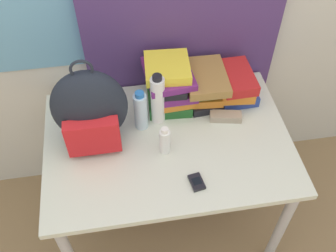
# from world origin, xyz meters

# --- Properties ---
(desk) EXTENTS (1.13, 0.78, 0.76)m
(desk) POSITION_xyz_m (0.00, 0.39, 0.66)
(desk) COLOR beige
(desk) RESTS_ON ground_plane
(backpack) EXTENTS (0.33, 0.21, 0.45)m
(backpack) POSITION_xyz_m (-0.33, 0.46, 0.95)
(backpack) COLOR #1E232D
(backpack) RESTS_ON desk
(book_stack_left) EXTENTS (0.24, 0.28, 0.25)m
(book_stack_left) POSITION_xyz_m (0.04, 0.63, 0.89)
(book_stack_left) COLOR #1E5623
(book_stack_left) RESTS_ON desk
(book_stack_center) EXTENTS (0.21, 0.28, 0.17)m
(book_stack_center) POSITION_xyz_m (0.22, 0.63, 0.85)
(book_stack_center) COLOR black
(book_stack_center) RESTS_ON desk
(book_stack_right) EXTENTS (0.20, 0.28, 0.16)m
(book_stack_right) POSITION_xyz_m (0.38, 0.63, 0.84)
(book_stack_right) COLOR navy
(book_stack_right) RESTS_ON desk
(water_bottle) EXTENTS (0.06, 0.06, 0.22)m
(water_bottle) POSITION_xyz_m (-0.11, 0.50, 0.87)
(water_bottle) COLOR silver
(water_bottle) RESTS_ON desk
(sports_bottle) EXTENTS (0.07, 0.07, 0.28)m
(sports_bottle) POSITION_xyz_m (-0.03, 0.52, 0.90)
(sports_bottle) COLOR white
(sports_bottle) RESTS_ON desk
(sunscreen_bottle) EXTENTS (0.05, 0.05, 0.15)m
(sunscreen_bottle) POSITION_xyz_m (-0.02, 0.33, 0.83)
(sunscreen_bottle) COLOR white
(sunscreen_bottle) RESTS_ON desk
(cell_phone) EXTENTS (0.07, 0.09, 0.02)m
(cell_phone) POSITION_xyz_m (0.08, 0.14, 0.77)
(cell_phone) COLOR black
(cell_phone) RESTS_ON desk
(sunglasses_case) EXTENTS (0.16, 0.08, 0.04)m
(sunglasses_case) POSITION_xyz_m (0.29, 0.47, 0.78)
(sunglasses_case) COLOR gray
(sunglasses_case) RESTS_ON desk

